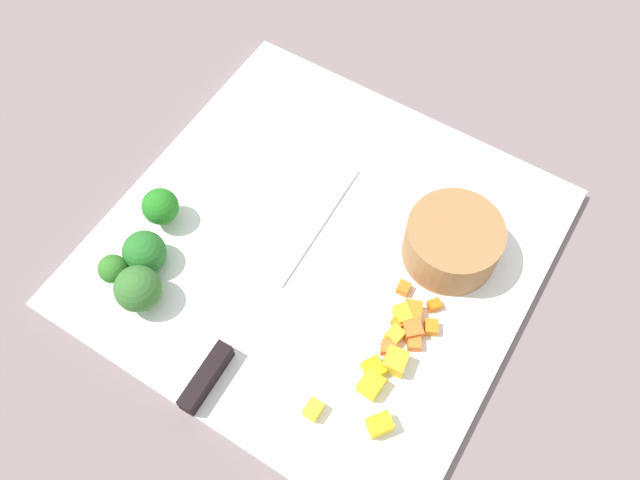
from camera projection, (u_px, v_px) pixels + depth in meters
ground_plane at (320, 251)px, 0.64m from camera, size 4.00×4.00×0.00m
cutting_board at (320, 248)px, 0.64m from camera, size 0.40×0.40×0.01m
prep_bowl at (452, 242)px, 0.61m from camera, size 0.09×0.09×0.05m
chef_knife at (244, 324)px, 0.59m from camera, size 0.03×0.29×0.02m
carrot_dice_0 at (399, 322)px, 0.59m from camera, size 0.01×0.01×0.01m
carrot_dice_1 at (412, 312)px, 0.59m from camera, size 0.02×0.02×0.01m
carrot_dice_2 at (414, 343)px, 0.58m from camera, size 0.02×0.02×0.01m
carrot_dice_3 at (388, 348)px, 0.58m from camera, size 0.02×0.02×0.01m
carrot_dice_4 at (431, 327)px, 0.59m from camera, size 0.02×0.02×0.01m
carrot_dice_5 at (432, 309)px, 0.60m from camera, size 0.01×0.01×0.01m
carrot_dice_6 at (412, 329)px, 0.58m from camera, size 0.02×0.02×0.01m
carrot_dice_7 at (402, 291)px, 0.61m from camera, size 0.01×0.01×0.01m
pepper_dice_0 at (395, 362)px, 0.57m from camera, size 0.02×0.02×0.02m
pepper_dice_1 at (313, 410)px, 0.55m from camera, size 0.01×0.02×0.01m
pepper_dice_2 at (395, 335)px, 0.58m from camera, size 0.02×0.02×0.01m
pepper_dice_3 at (373, 369)px, 0.57m from camera, size 0.02×0.02×0.01m
pepper_dice_4 at (371, 385)px, 0.56m from camera, size 0.02×0.02×0.02m
pepper_dice_5 at (410, 330)px, 0.59m from camera, size 0.02×0.01×0.01m
pepper_dice_6 at (380, 425)px, 0.54m from camera, size 0.02×0.03×0.02m
pepper_dice_7 at (402, 315)px, 0.59m from camera, size 0.02×0.02×0.02m
broccoli_floret_0 at (113, 269)px, 0.60m from camera, size 0.03×0.03×0.04m
broccoli_floret_1 at (144, 252)px, 0.61m from camera, size 0.04×0.04×0.04m
broccoli_floret_2 at (138, 289)px, 0.59m from camera, size 0.04×0.04×0.05m
broccoli_floret_3 at (161, 207)px, 0.63m from camera, size 0.04×0.04×0.04m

